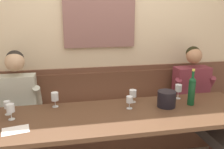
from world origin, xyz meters
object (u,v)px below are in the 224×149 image
Objects in this scene: wall_bench at (109,127)px; person_right_seat at (14,122)px; wine_glass_near_bucket at (178,89)px; wine_glass_mid_left at (7,106)px; wine_bottle_green_tall at (192,90)px; dining_table at (121,121)px; wine_glass_by_bottle at (133,94)px; ice_bucket at (167,99)px; wine_glass_left_end at (55,97)px; wine_glass_center_front at (10,109)px; wine_glass_mid_right at (129,100)px; person_center_right_seat at (205,108)px.

person_right_seat reaches higher than wall_bench.
person_right_seat is at bearing 179.73° from wine_glass_near_bucket.
wall_bench is 0.98m from wine_glass_near_bucket.
person_right_seat is 0.23m from wine_glass_mid_left.
wall_bench is 1.12m from wine_bottle_green_tall.
wine_glass_mid_left reaches higher than dining_table.
dining_table is at bearing -158.85° from wine_glass_near_bucket.
ice_bucket is at bearing -31.34° from wine_glass_by_bottle.
wine_glass_left_end is (0.40, 0.01, 0.22)m from person_right_seat.
dining_table is 19.98× the size of wine_glass_mid_left.
wine_glass_by_bottle is at bearing 148.66° from ice_bucket.
wine_glass_mid_left is at bearing -104.61° from person_right_seat.
wine_glass_mid_right is at bearing 1.85° from wine_glass_center_front.
wine_glass_left_end is at bearing 30.87° from wine_glass_center_front.
dining_table is at bearing -125.73° from wine_glass_by_bottle.
ice_bucket reaches higher than wine_glass_mid_left.
wine_glass_center_front reaches higher than dining_table.
wine_bottle_green_tall is at bearing -3.56° from wine_glass_mid_left.
wine_glass_near_bucket is 0.62m from wine_glass_mid_right.
ice_bucket is 1.12m from wine_glass_left_end.
person_right_seat reaches higher than wine_glass_center_front.
person_right_seat reaches higher than person_center_right_seat.
wine_glass_center_front is 0.13m from wine_glass_mid_left.
wine_bottle_green_tall is 0.65m from wine_glass_mid_right.
dining_table is 19.50× the size of wine_glass_by_bottle.
person_center_right_seat is 6.81× the size of ice_bucket.
person_center_right_seat is 0.64m from ice_bucket.
person_center_right_seat is at bearing 0.84° from wine_glass_near_bucket.
wall_bench is at bearing 161.47° from person_center_right_seat.
wine_glass_by_bottle reaches higher than wine_glass_mid_right.
wine_glass_by_bottle is 0.92× the size of wine_glass_center_front.
wall_bench reaches higher than wine_glass_near_bucket.
wine_glass_mid_left is at bearing 175.97° from ice_bucket.
ice_bucket is 1.37× the size of wine_glass_by_bottle.
wine_glass_center_front is (-1.74, -0.01, -0.06)m from wine_bottle_green_tall.
wall_bench reaches higher than ice_bucket.
wine_glass_left_end reaches higher than wine_glass_mid_left.
person_right_seat is 1.01× the size of person_center_right_seat.
wine_glass_mid_right is at bearing -14.69° from wine_glass_left_end.
person_center_right_seat is 0.43m from wine_glass_near_bucket.
ice_bucket is 0.28m from wine_bottle_green_tall.
wine_glass_left_end is (-1.10, 0.21, 0.02)m from ice_bucket.
wall_bench is 2.32× the size of person_center_right_seat.
wine_glass_mid_left is at bearing 113.15° from wine_glass_center_front.
person_center_right_seat is at bearing 18.93° from ice_bucket.
wine_glass_by_bottle is at bearing 3.47° from wine_glass_mid_left.
wine_glass_by_bottle is (0.19, -0.36, 0.55)m from wall_bench.
dining_table is at bearing -173.80° from wine_bottle_green_tall.
dining_table is 1.05m from person_right_seat.
wall_bench is at bearing 153.19° from wine_glass_near_bucket.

